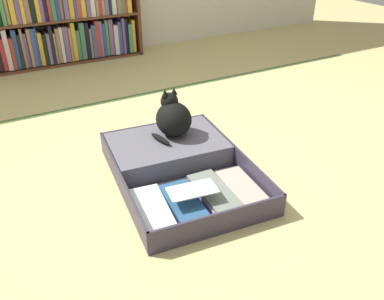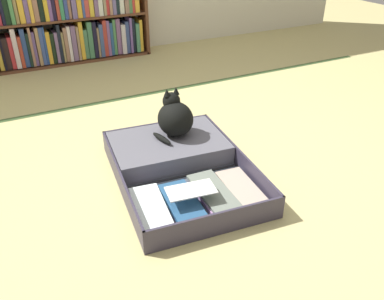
# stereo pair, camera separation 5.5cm
# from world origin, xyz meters

# --- Properties ---
(ground_plane) EXTENTS (10.00, 10.00, 0.00)m
(ground_plane) POSITION_xyz_m (0.00, 0.00, 0.00)
(ground_plane) COLOR tan
(tatami_border) EXTENTS (4.80, 0.05, 0.00)m
(tatami_border) POSITION_xyz_m (0.00, 1.15, 0.00)
(tatami_border) COLOR #375029
(tatami_border) RESTS_ON ground_plane
(bookshelf) EXTENTS (1.47, 0.24, 0.82)m
(bookshelf) POSITION_xyz_m (-0.13, 2.26, 0.39)
(bookshelf) COLOR brown
(bookshelf) RESTS_ON ground_plane
(open_suitcase) EXTENTS (0.76, 1.00, 0.12)m
(open_suitcase) POSITION_xyz_m (-0.07, 0.04, 0.05)
(open_suitcase) COLOR #363042
(open_suitcase) RESTS_ON ground_plane
(black_cat) EXTENTS (0.24, 0.24, 0.27)m
(black_cat) POSITION_xyz_m (0.01, 0.22, 0.23)
(black_cat) COLOR black
(black_cat) RESTS_ON open_suitcase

